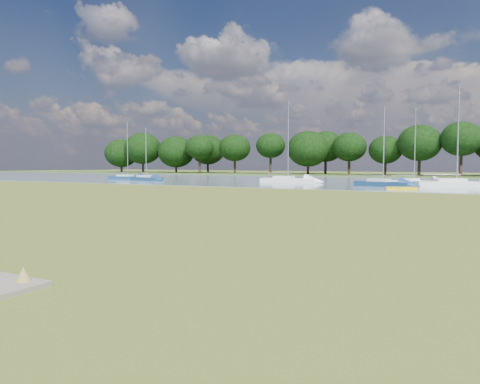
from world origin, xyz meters
The scene contains 11 objects.
ground centered at (0.00, 0.00, 0.00)m, with size 220.00×220.00×0.00m, color olive.
river centered at (0.00, 42.00, 0.00)m, with size 220.00×40.00×0.10m, color gray.
far_bank centered at (0.00, 72.00, 0.00)m, with size 220.00×20.00×0.40m, color #4C6626.
kayak centered at (2.63, 24.87, 0.18)m, with size 2.69×0.63×0.27m, color yellow.
tree_line centered at (-4.55, 68.00, 5.74)m, with size 131.07×7.96×9.63m.
sailboat_1 centered at (1.89, 36.76, 0.46)m, with size 6.23×2.80×8.49m.
sailboat_2 centered at (-31.75, 30.88, 0.48)m, with size 5.77×2.86×7.15m.
sailboat_3 centered at (-0.16, 30.14, 0.52)m, with size 6.16×3.37×8.07m.
sailboat_5 centered at (6.51, 32.53, 0.57)m, with size 8.16×5.17×10.16m.
sailboat_7 centered at (-36.63, 32.62, 0.49)m, with size 6.07×2.36×8.33m.
sailboat_8 centered at (-12.32, 34.07, 0.55)m, with size 6.82×2.27×9.91m.
Camera 1 is at (9.89, -18.77, 2.49)m, focal length 35.00 mm.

